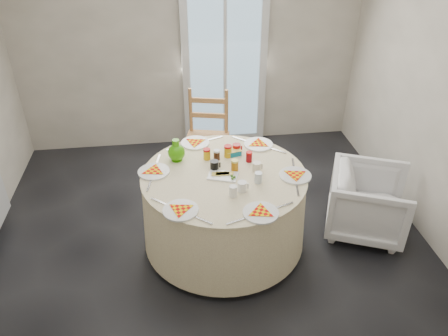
{
  "coord_description": "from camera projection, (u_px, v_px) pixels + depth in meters",
  "views": [
    {
      "loc": [
        -0.26,
        -3.0,
        2.74
      ],
      "look_at": [
        0.14,
        0.03,
        0.8
      ],
      "focal_mm": 35.0,
      "sensor_mm": 36.0,
      "label": 1
    }
  ],
  "objects": [
    {
      "name": "butter_tub",
      "position": [
        233.0,
        150.0,
        3.9
      ],
      "size": [
        0.16,
        0.13,
        0.06
      ],
      "primitive_type": "cube",
      "rotation": [
        0.0,
        0.0,
        0.24
      ],
      "color": "#0C7192",
      "rests_on": "table"
    },
    {
      "name": "cheese_platter",
      "position": [
        223.0,
        173.0,
        3.6
      ],
      "size": [
        0.28,
        0.23,
        0.03
      ],
      "primitive_type": null,
      "rotation": [
        0.0,
        0.0,
        -0.34
      ],
      "color": "silver",
      "rests_on": "table"
    },
    {
      "name": "jar_cluster",
      "position": [
        227.0,
        152.0,
        3.8
      ],
      "size": [
        0.46,
        0.36,
        0.12
      ],
      "primitive_type": null,
      "rotation": [
        0.0,
        0.0,
        -0.44
      ],
      "color": "#9D590F",
      "rests_on": "table"
    },
    {
      "name": "armchair",
      "position": [
        369.0,
        196.0,
        3.98
      ],
      "size": [
        0.85,
        0.87,
        0.7
      ],
      "primitive_type": "imported",
      "rotation": [
        0.0,
        0.0,
        1.17
      ],
      "color": "white",
      "rests_on": "floor"
    },
    {
      "name": "glass_door",
      "position": [
        225.0,
        62.0,
        5.12
      ],
      "size": [
        1.0,
        0.08,
        2.1
      ],
      "primitive_type": "cube",
      "color": "silver",
      "rests_on": "floor"
    },
    {
      "name": "mugs_glasses",
      "position": [
        238.0,
        168.0,
        3.59
      ],
      "size": [
        0.68,
        0.68,
        0.1
      ],
      "primitive_type": null,
      "rotation": [
        0.0,
        0.0,
        -0.27
      ],
      "color": "gray",
      "rests_on": "table"
    },
    {
      "name": "green_pitcher",
      "position": [
        176.0,
        147.0,
        3.78
      ],
      "size": [
        0.17,
        0.17,
        0.2
      ],
      "primitive_type": null,
      "rotation": [
        0.0,
        0.0,
        0.11
      ],
      "color": "#3B9F08",
      "rests_on": "table"
    },
    {
      "name": "wall_back",
      "position": [
        189.0,
        40.0,
        4.98
      ],
      "size": [
        4.0,
        0.02,
        2.6
      ],
      "primitive_type": "cube",
      "color": "#BCB5A3",
      "rests_on": "floor"
    },
    {
      "name": "place_settings",
      "position": [
        224.0,
        171.0,
        3.63
      ],
      "size": [
        1.86,
        1.86,
        0.03
      ],
      "primitive_type": null,
      "rotation": [
        0.0,
        0.0,
        0.34
      ],
      "color": "white",
      "rests_on": "table"
    },
    {
      "name": "wooden_chair",
      "position": [
        207.0,
        142.0,
        4.67
      ],
      "size": [
        0.54,
        0.52,
        1.01
      ],
      "primitive_type": null,
      "rotation": [
        0.0,
        0.0,
        -0.24
      ],
      "color": "#BB764C",
      "rests_on": "floor"
    },
    {
      "name": "table",
      "position": [
        224.0,
        209.0,
        3.84
      ],
      "size": [
        1.43,
        1.43,
        0.72
      ],
      "primitive_type": "cylinder",
      "color": "#FDF4B8",
      "rests_on": "floor"
    },
    {
      "name": "floor",
      "position": [
        209.0,
        244.0,
        4.0
      ],
      "size": [
        4.0,
        4.0,
        0.0
      ],
      "primitive_type": "plane",
      "color": "black",
      "rests_on": "ground"
    }
  ]
}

